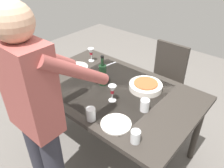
% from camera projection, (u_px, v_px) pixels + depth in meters
% --- Properties ---
extents(ground_plane, '(6.00, 6.00, 0.00)m').
position_uv_depth(ground_plane, '(112.00, 146.00, 2.48)').
color(ground_plane, '#66605B').
extents(dining_table, '(1.56, 0.99, 0.77)m').
position_uv_depth(dining_table, '(112.00, 95.00, 2.10)').
color(dining_table, '#332D28').
rests_on(dining_table, ground_plane).
extents(chair_near, '(0.40, 0.40, 0.91)m').
position_uv_depth(chair_near, '(165.00, 76.00, 2.70)').
color(chair_near, black).
rests_on(chair_near, ground_plane).
extents(person_server, '(0.42, 0.61, 1.69)m').
position_uv_depth(person_server, '(38.00, 114.00, 1.46)').
color(person_server, '#2D2D38').
rests_on(person_server, ground_plane).
extents(wine_bottle, '(0.07, 0.07, 0.30)m').
position_uv_depth(wine_bottle, '(103.00, 74.00, 2.06)').
color(wine_bottle, black).
rests_on(wine_bottle, dining_table).
extents(wine_glass_left, '(0.07, 0.07, 0.15)m').
position_uv_depth(wine_glass_left, '(112.00, 90.00, 1.85)').
color(wine_glass_left, white).
rests_on(wine_glass_left, dining_table).
extents(wine_glass_right, '(0.07, 0.07, 0.15)m').
position_uv_depth(wine_glass_right, '(91.00, 52.00, 2.47)').
color(wine_glass_right, white).
rests_on(wine_glass_right, dining_table).
extents(water_cup_near_left, '(0.07, 0.07, 0.10)m').
position_uv_depth(water_cup_near_left, '(145.00, 105.00, 1.77)').
color(water_cup_near_left, silver).
rests_on(water_cup_near_left, dining_table).
extents(water_cup_near_right, '(0.07, 0.07, 0.11)m').
position_uv_depth(water_cup_near_right, '(91.00, 114.00, 1.68)').
color(water_cup_near_right, silver).
rests_on(water_cup_near_right, dining_table).
extents(water_cup_far_left, '(0.07, 0.07, 0.09)m').
position_uv_depth(water_cup_far_left, '(135.00, 137.00, 1.50)').
color(water_cup_far_left, silver).
rests_on(water_cup_far_left, dining_table).
extents(serving_bowl_pasta, '(0.30, 0.30, 0.07)m').
position_uv_depth(serving_bowl_pasta, '(146.00, 86.00, 2.04)').
color(serving_bowl_pasta, white).
rests_on(serving_bowl_pasta, dining_table).
extents(dinner_plate_near, '(0.23, 0.23, 0.01)m').
position_uv_depth(dinner_plate_near, '(116.00, 124.00, 1.66)').
color(dinner_plate_near, white).
rests_on(dinner_plate_near, dining_table).
extents(dinner_plate_far, '(0.23, 0.23, 0.01)m').
position_uv_depth(dinner_plate_far, '(77.00, 67.00, 2.39)').
color(dinner_plate_far, white).
rests_on(dinner_plate_far, dining_table).
extents(table_knife, '(0.05, 0.20, 0.00)m').
position_uv_depth(table_knife, '(109.00, 65.00, 2.44)').
color(table_knife, silver).
rests_on(table_knife, dining_table).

